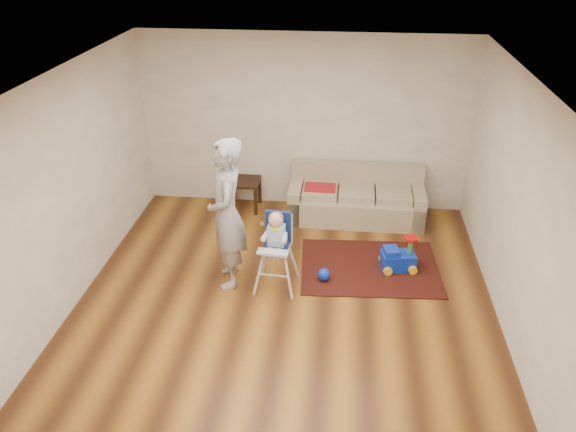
# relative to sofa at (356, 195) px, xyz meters

# --- Properties ---
(ground) EXTENTS (5.50, 5.50, 0.00)m
(ground) POSITION_rel_sofa_xyz_m (-0.84, -2.30, -0.39)
(ground) COLOR #452511
(ground) RESTS_ON ground
(room_envelope) EXTENTS (5.04, 5.52, 2.72)m
(room_envelope) POSITION_rel_sofa_xyz_m (-0.84, -1.77, 1.48)
(room_envelope) COLOR beige
(room_envelope) RESTS_ON ground
(sofa) EXTENTS (2.04, 0.85, 0.78)m
(sofa) POSITION_rel_sofa_xyz_m (0.00, 0.00, 0.00)
(sofa) COLOR tan
(sofa) RESTS_ON ground
(side_table) EXTENTS (0.48, 0.48, 0.48)m
(side_table) POSITION_rel_sofa_xyz_m (-1.75, 0.16, -0.15)
(side_table) COLOR black
(side_table) RESTS_ON ground
(area_rug) EXTENTS (1.88, 1.46, 0.01)m
(area_rug) POSITION_rel_sofa_xyz_m (0.20, -1.37, -0.38)
(area_rug) COLOR black
(area_rug) RESTS_ON ground
(ride_on_toy) EXTENTS (0.48, 0.38, 0.47)m
(ride_on_toy) POSITION_rel_sofa_xyz_m (0.56, -1.37, -0.14)
(ride_on_toy) COLOR #0C2FC7
(ride_on_toy) RESTS_ON area_rug
(toy_ball) EXTENTS (0.16, 0.16, 0.16)m
(toy_ball) POSITION_rel_sofa_xyz_m (-0.40, -1.75, -0.30)
(toy_ball) COLOR #0C2FC7
(toy_ball) RESTS_ON area_rug
(high_chair) EXTENTS (0.52, 0.52, 1.05)m
(high_chair) POSITION_rel_sofa_xyz_m (-0.98, -1.91, 0.11)
(high_chair) COLOR silver
(high_chair) RESTS_ON ground
(adult) EXTENTS (0.60, 0.78, 1.92)m
(adult) POSITION_rel_sofa_xyz_m (-1.58, -1.86, 0.57)
(adult) COLOR gray
(adult) RESTS_ON ground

